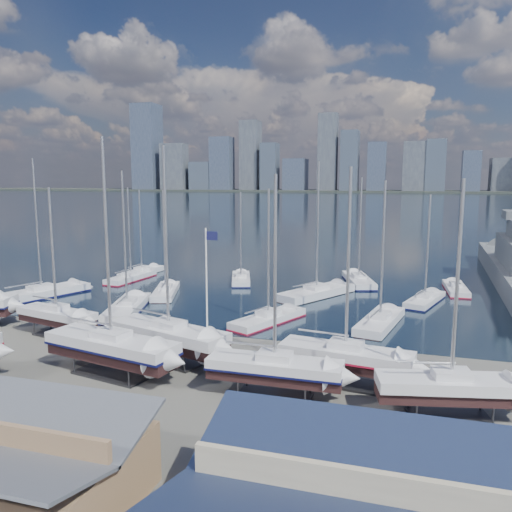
% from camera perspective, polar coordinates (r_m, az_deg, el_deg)
% --- Properties ---
extents(ground, '(1400.00, 1400.00, 0.00)m').
position_cam_1_polar(ground, '(38.92, -10.54, -13.12)').
color(ground, '#605E59').
rests_on(ground, ground).
extents(water, '(1400.00, 600.00, 0.40)m').
position_cam_1_polar(water, '(342.79, 13.77, 6.03)').
color(water, '#1B293E').
rests_on(water, ground).
extents(far_shore, '(1400.00, 80.00, 2.20)m').
position_cam_1_polar(far_shore, '(602.45, 15.03, 7.15)').
color(far_shore, '#2D332D').
rests_on(far_shore, ground).
extents(skyline, '(639.14, 43.80, 107.69)m').
position_cam_1_polar(skyline, '(596.85, 14.39, 10.81)').
color(skyline, '#475166').
rests_on(skyline, far_shore).
extents(sailboat_cradle_2, '(8.59, 4.04, 13.71)m').
position_cam_1_polar(sailboat_cradle_2, '(49.93, -21.82, -6.33)').
color(sailboat_cradle_2, '#2D2D33').
rests_on(sailboat_cradle_2, ground).
extents(sailboat_cradle_3, '(11.19, 5.12, 17.36)m').
position_cam_1_polar(sailboat_cradle_3, '(38.92, -16.18, -9.96)').
color(sailboat_cradle_3, '#2D2D33').
rests_on(sailboat_cradle_3, ground).
extents(sailboat_cradle_4, '(10.80, 5.77, 16.91)m').
position_cam_1_polar(sailboat_cradle_4, '(40.72, -9.95, -8.93)').
color(sailboat_cradle_4, '#2D2D33').
rests_on(sailboat_cradle_4, ground).
extents(sailboat_cradle_5, '(9.08, 2.64, 14.73)m').
position_cam_1_polar(sailboat_cradle_5, '(33.85, 2.14, -12.73)').
color(sailboat_cradle_5, '#2D2D33').
rests_on(sailboat_cradle_5, ground).
extents(sailboat_cradle_6, '(9.68, 3.90, 15.26)m').
position_cam_1_polar(sailboat_cradle_6, '(36.37, 10.21, -11.27)').
color(sailboat_cradle_6, '#2D2D33').
rests_on(sailboat_cradle_6, ground).
extents(sailboat_cradle_7, '(9.10, 4.24, 14.45)m').
position_cam_1_polar(sailboat_cradle_7, '(33.22, 21.37, -13.79)').
color(sailboat_cradle_7, '#2D2D33').
rests_on(sailboat_cradle_7, ground).
extents(sailboat_moored_0, '(7.38, 12.24, 17.70)m').
position_cam_1_polar(sailboat_moored_0, '(67.03, -23.30, -4.13)').
color(sailboat_moored_0, black).
rests_on(sailboat_moored_0, water).
extents(sailboat_moored_1, '(3.56, 9.53, 13.91)m').
position_cam_1_polar(sailboat_moored_1, '(74.06, -14.10, -2.51)').
color(sailboat_moored_1, black).
rests_on(sailboat_moored_1, water).
extents(sailboat_moored_2, '(3.31, 9.13, 13.49)m').
position_cam_1_polar(sailboat_moored_2, '(77.97, -12.91, -1.90)').
color(sailboat_moored_2, black).
rests_on(sailboat_moored_2, water).
extents(sailboat_moored_3, '(5.92, 11.15, 16.05)m').
position_cam_1_polar(sailboat_moored_3, '(56.80, -14.49, -5.91)').
color(sailboat_moored_3, black).
rests_on(sailboat_moored_3, water).
extents(sailboat_moored_4, '(5.37, 9.45, 13.76)m').
position_cam_1_polar(sailboat_moored_4, '(63.87, -10.28, -4.14)').
color(sailboat_moored_4, black).
rests_on(sailboat_moored_4, water).
extents(sailboat_moored_5, '(5.16, 9.24, 13.31)m').
position_cam_1_polar(sailboat_moored_5, '(70.87, -1.73, -2.75)').
color(sailboat_moored_5, black).
rests_on(sailboat_moored_5, water).
extents(sailboat_moored_6, '(6.31, 9.73, 14.17)m').
position_cam_1_polar(sailboat_moored_6, '(50.81, 1.41, -7.37)').
color(sailboat_moored_6, black).
rests_on(sailboat_moored_6, water).
extents(sailboat_moored_7, '(8.57, 11.52, 17.32)m').
position_cam_1_polar(sailboat_moored_7, '(62.31, 6.93, -4.39)').
color(sailboat_moored_7, black).
rests_on(sailboat_moored_7, water).
extents(sailboat_moored_8, '(5.74, 10.70, 15.40)m').
position_cam_1_polar(sailboat_moored_8, '(71.08, 11.64, -2.89)').
color(sailboat_moored_8, black).
rests_on(sailboat_moored_8, water).
extents(sailboat_moored_9, '(4.70, 10.29, 15.00)m').
position_cam_1_polar(sailboat_moored_9, '(51.35, 13.99, -7.44)').
color(sailboat_moored_9, black).
rests_on(sailboat_moored_9, water).
extents(sailboat_moored_10, '(5.13, 9.24, 13.32)m').
position_cam_1_polar(sailboat_moored_10, '(61.94, 18.75, -4.89)').
color(sailboat_moored_10, black).
rests_on(sailboat_moored_10, water).
extents(sailboat_moored_11, '(2.83, 8.73, 12.90)m').
position_cam_1_polar(sailboat_moored_11, '(69.69, 21.86, -3.57)').
color(sailboat_moored_11, black).
rests_on(sailboat_moored_11, water).
extents(car_c, '(3.18, 5.26, 1.36)m').
position_cam_1_polar(car_c, '(28.07, -16.81, -20.87)').
color(car_c, gray).
rests_on(car_c, ground).
extents(car_d, '(2.08, 4.99, 1.44)m').
position_cam_1_polar(car_d, '(27.68, 3.34, -20.86)').
color(car_d, gray).
rests_on(car_d, ground).
extents(flagpole, '(0.97, 0.12, 10.90)m').
position_cam_1_polar(flagpole, '(37.12, -5.56, -4.03)').
color(flagpole, white).
rests_on(flagpole, ground).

